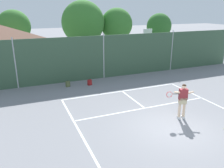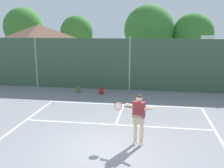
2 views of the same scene
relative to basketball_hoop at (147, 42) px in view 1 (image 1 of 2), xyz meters
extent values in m
plane|color=gray|center=(-5.19, -11.10, -2.31)|extent=(120.00, 120.00, 0.00)
cube|color=white|center=(-5.19, -5.60, -2.31)|extent=(8.20, 0.10, 0.01)
cube|color=white|center=(-9.29, -11.10, -2.31)|extent=(0.10, 11.00, 0.01)
cube|color=white|center=(-5.19, -8.62, -2.31)|extent=(8.20, 0.10, 0.01)
cube|color=white|center=(-5.19, -7.14, -2.31)|extent=(0.10, 2.97, 0.01)
cube|color=#38563D|center=(-5.19, -2.10, -0.61)|extent=(26.00, 0.05, 3.40)
cylinder|color=#B2B2B7|center=(-11.69, -2.10, -0.54)|extent=(0.09, 0.09, 3.55)
cylinder|color=#B2B2B7|center=(-5.19, -2.10, -0.54)|extent=(0.09, 0.09, 3.55)
cylinder|color=#B2B2B7|center=(1.31, -2.10, -0.54)|extent=(0.09, 0.09, 3.55)
cylinder|color=#284CB2|center=(0.00, 0.06, -0.79)|extent=(0.12, 0.12, 3.05)
cube|color=white|center=(0.00, -0.04, 0.94)|extent=(0.90, 0.06, 0.60)
torus|color=#D85919|center=(0.00, -0.31, 0.72)|extent=(0.48, 0.48, 0.02)
cylinder|color=brown|center=(-11.44, 7.18, -1.21)|extent=(0.36, 0.36, 2.19)
ellipsoid|color=#38752D|center=(-11.44, 7.18, 1.29)|extent=(3.32, 2.99, 3.32)
cylinder|color=brown|center=(-4.14, 7.18, -1.43)|extent=(0.36, 0.36, 1.76)
ellipsoid|color=#38752D|center=(-4.14, 7.18, 1.51)|extent=(4.86, 4.37, 4.86)
cylinder|color=brown|center=(0.01, 7.18, -1.37)|extent=(0.36, 0.36, 1.89)
ellipsoid|color=#38752D|center=(0.01, 7.18, 1.21)|extent=(3.84, 3.45, 3.84)
cylinder|color=brown|center=(6.05, 7.18, -1.44)|extent=(0.36, 0.36, 1.73)
ellipsoid|color=#2D6628|center=(6.05, 7.18, 0.82)|extent=(3.29, 2.96, 3.29)
cube|color=silver|center=(-4.00, -10.46, -2.26)|extent=(0.19, 0.28, 0.10)
cube|color=silver|center=(-4.23, -10.39, -2.26)|extent=(0.19, 0.28, 0.10)
cylinder|color=beige|center=(-4.00, -10.46, -1.80)|extent=(0.13, 0.13, 0.82)
cylinder|color=beige|center=(-4.23, -10.39, -1.80)|extent=(0.13, 0.13, 0.82)
cube|color=tan|center=(-4.12, -10.43, -1.33)|extent=(0.41, 0.34, 0.32)
cube|color=maroon|center=(-4.12, -10.43, -0.99)|extent=(0.45, 0.35, 0.56)
sphere|color=beige|center=(-4.12, -10.43, -0.58)|extent=(0.22, 0.22, 0.22)
sphere|color=black|center=(-4.12, -10.43, -0.56)|extent=(0.21, 0.21, 0.21)
cylinder|color=beige|center=(-4.32, -10.39, -0.89)|extent=(0.56, 0.25, 0.17)
cylinder|color=beige|center=(-3.85, -10.51, -0.94)|extent=(0.51, 0.24, 0.22)
cylinder|color=black|center=(-4.51, -10.36, -0.94)|extent=(0.30, 0.12, 0.04)
torus|color=red|center=(-4.86, -10.30, -0.94)|extent=(0.30, 0.11, 0.30)
cylinder|color=silver|center=(-4.86, -10.30, -0.94)|extent=(0.25, 0.08, 0.26)
cube|color=#566038|center=(-8.38, -3.19, -2.11)|extent=(0.32, 0.25, 0.40)
cube|color=#566038|center=(-8.35, -3.30, -2.19)|extent=(0.23, 0.12, 0.18)
torus|color=black|center=(-8.38, -3.19, -1.89)|extent=(0.09, 0.04, 0.09)
cube|color=maroon|center=(-6.83, -3.47, -2.11)|extent=(0.32, 0.25, 0.40)
cube|color=maroon|center=(-6.80, -3.58, -2.19)|extent=(0.23, 0.12, 0.18)
torus|color=black|center=(-6.83, -3.47, -1.89)|extent=(0.09, 0.04, 0.09)
camera|label=1|loc=(-11.52, -18.94, 3.09)|focal=36.98mm
camera|label=2|loc=(-3.69, -19.28, 1.84)|focal=42.36mm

